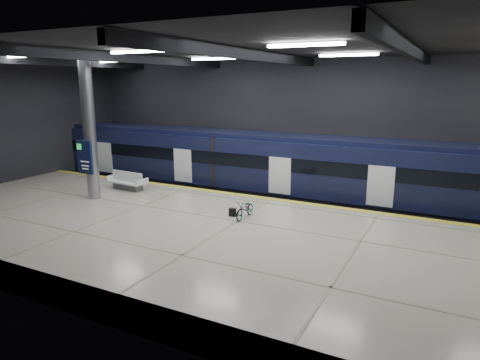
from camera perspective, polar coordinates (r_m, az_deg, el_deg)
The scene contains 10 objects.
ground at distance 18.93m, azimuth 1.11°, elevation -7.78°, with size 30.00×30.00×0.00m, color black.
room_shell at distance 17.74m, azimuth 1.19°, elevation 9.77°, with size 30.10×16.10×8.05m.
platform at distance 16.67m, azimuth -2.70°, elevation -8.72°, with size 30.00×11.00×1.10m, color beige.
safety_strip at distance 20.98m, azimuth 4.42°, elevation -2.56°, with size 30.00×0.40×0.01m, color gold.
rails at distance 23.72m, azimuth 6.96°, elevation -3.35°, with size 30.00×1.52×0.16m.
train at distance 23.75m, azimuth 3.90°, elevation 1.65°, with size 29.40×2.84×3.79m.
bench at distance 23.52m, azimuth -14.74°, elevation -0.41°, with size 2.26×1.09×0.97m.
bicycle at distance 17.96m, azimuth 0.69°, elevation -3.90°, with size 0.52×1.50×0.79m, color #99999E.
pannier_bag at distance 18.29m, azimuth -1.00°, elevation -4.31°, with size 0.30×0.18×0.35m, color black.
info_column at distance 21.79m, azimuth -19.49°, elevation 6.32°, with size 0.90×0.78×6.90m.
Camera 1 is at (7.74, -15.92, 6.70)m, focal length 32.00 mm.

